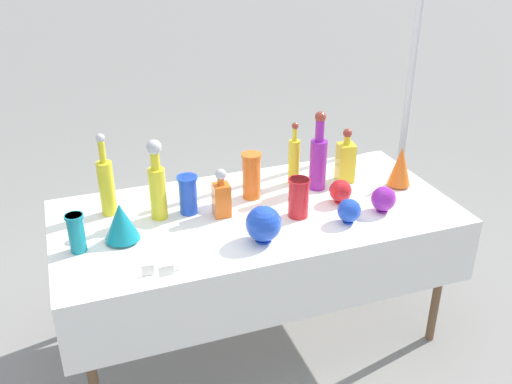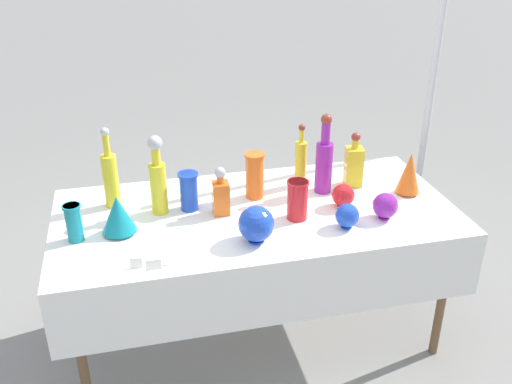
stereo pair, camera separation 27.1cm
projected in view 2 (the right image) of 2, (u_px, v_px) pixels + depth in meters
ground_plane at (256, 333)px, 3.10m from camera, size 40.00×40.00×0.00m
display_table at (258, 225)px, 2.75m from camera, size 1.92×0.92×0.76m
tall_bottle_0 at (110, 177)px, 2.73m from camera, size 0.07×0.07×0.41m
tall_bottle_1 at (301, 161)px, 2.95m from camera, size 0.06×0.06×0.34m
tall_bottle_2 at (324, 161)px, 2.87m from camera, size 0.09×0.09×0.42m
tall_bottle_3 at (158, 179)px, 2.66m from camera, size 0.08×0.08×0.39m
square_decanter_0 at (221, 194)px, 2.69m from camera, size 0.08×0.08×0.24m
square_decanter_1 at (354, 164)px, 2.96m from camera, size 0.10×0.10×0.29m
slender_vase_0 at (74, 222)px, 2.47m from camera, size 0.08×0.08×0.17m
slender_vase_1 at (189, 190)px, 2.73m from camera, size 0.10×0.10×0.19m
slender_vase_2 at (255, 174)px, 2.83m from camera, size 0.10×0.10×0.24m
slender_vase_3 at (297, 199)px, 2.64m from camera, size 0.10×0.10×0.19m
fluted_vase_0 at (409, 173)px, 2.87m from camera, size 0.12×0.12×0.22m
fluted_vase_1 at (118, 214)px, 2.53m from camera, size 0.16×0.16×0.18m
round_bowl_0 at (256, 224)px, 2.47m from camera, size 0.16×0.16×0.17m
round_bowl_1 at (343, 195)px, 2.76m from camera, size 0.11×0.11×0.12m
round_bowl_2 at (385, 206)px, 2.66m from camera, size 0.12×0.12×0.13m
round_bowl_3 at (347, 216)px, 2.58m from camera, size 0.11×0.11×0.12m
price_tag_left at (136, 263)px, 2.31m from camera, size 0.05×0.02×0.04m
price_tag_center at (153, 265)px, 2.30m from camera, size 0.06×0.01×0.04m
price_tag_right at (172, 259)px, 2.34m from camera, size 0.06×0.03×0.04m
cardboard_box_behind_left at (278, 219)px, 3.82m from camera, size 0.49×0.47×0.48m
canopy_pole at (426, 125)px, 3.41m from camera, size 0.18×0.18×2.32m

